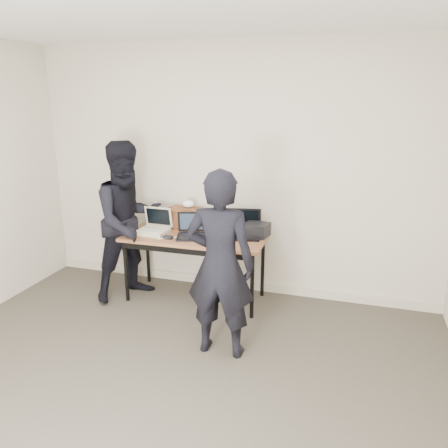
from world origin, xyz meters
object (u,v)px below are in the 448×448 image
at_px(laptop_center, 193,231).
at_px(person_typist, 220,265).
at_px(laptop_right, 242,230).
at_px(person_observer, 130,221).
at_px(leather_satchel, 186,218).
at_px(desk, 194,241).
at_px(laptop_beige, 154,228).
at_px(equipment_box, 257,230).

height_order(laptop_center, person_typist, person_typist).
relative_size(laptop_right, person_observer, 0.25).
height_order(laptop_right, person_typist, person_typist).
bearing_deg(person_observer, person_typist, -87.20).
bearing_deg(person_observer, leather_satchel, -21.33).
bearing_deg(leather_satchel, person_typist, -55.62).
bearing_deg(laptop_center, desk, 44.16).
relative_size(laptop_beige, equipment_box, 1.36).
xyz_separation_m(laptop_beige, person_observer, (-0.23, -0.11, 0.08)).
bearing_deg(leather_satchel, person_observer, -145.31).
distance_m(equipment_box, person_typist, 1.09).
bearing_deg(equipment_box, person_observer, -166.89).
height_order(laptop_center, person_observer, person_observer).
distance_m(laptop_beige, leather_satchel, 0.37).
height_order(person_typist, person_observer, person_observer).
distance_m(laptop_right, person_typist, 1.07).
distance_m(person_typist, person_observer, 1.49).
distance_m(desk, laptop_beige, 0.47).
xyz_separation_m(laptop_right, person_observer, (-1.17, -0.28, 0.07)).
bearing_deg(desk, person_observer, -171.21).
bearing_deg(laptop_center, person_observer, 171.13).
bearing_deg(equipment_box, desk, -163.05).
bearing_deg(desk, laptop_right, 18.37).
distance_m(leather_satchel, equipment_box, 0.81).
distance_m(desk, laptop_right, 0.53).
bearing_deg(person_observer, laptop_center, -46.99).
height_order(laptop_beige, person_observer, person_observer).
bearing_deg(laptop_beige, leather_satchel, 42.17).
bearing_deg(leather_satchel, desk, -50.92).
height_order(desk, equipment_box, equipment_box).
relative_size(laptop_beige, laptop_center, 0.83).
xyz_separation_m(desk, laptop_center, (-0.01, -0.02, 0.12)).
xyz_separation_m(desk, laptop_beige, (-0.46, -0.00, 0.11)).
height_order(laptop_center, equipment_box, laptop_center).
distance_m(laptop_beige, person_observer, 0.27).
xyz_separation_m(laptop_center, person_typist, (0.58, -0.88, 0.03)).
distance_m(laptop_center, leather_satchel, 0.31).
height_order(laptop_beige, person_typist, person_typist).
bearing_deg(person_typist, laptop_center, -58.54).
bearing_deg(laptop_center, person_typist, -73.93).
relative_size(laptop_beige, leather_satchel, 0.92).
xyz_separation_m(leather_satchel, equipment_box, (0.81, -0.04, -0.06)).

